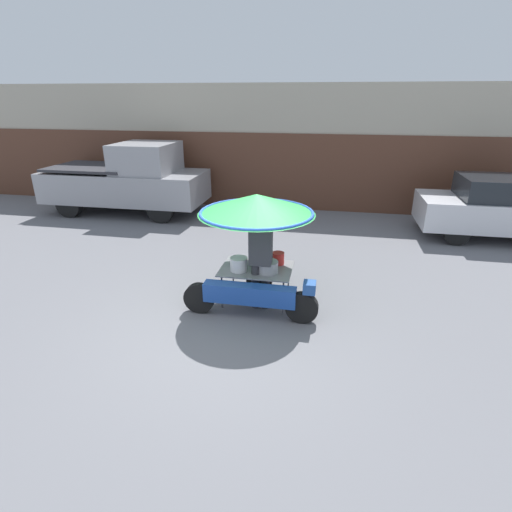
# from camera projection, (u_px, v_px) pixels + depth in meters

# --- Properties ---
(ground_plane) EXTENTS (36.00, 36.00, 0.00)m
(ground_plane) POSITION_uv_depth(u_px,v_px,m) (227.00, 328.00, 6.46)
(ground_plane) COLOR slate
(shopfront_building) EXTENTS (28.00, 2.06, 3.86)m
(shopfront_building) POSITION_uv_depth(u_px,v_px,m) (290.00, 146.00, 13.51)
(shopfront_building) COLOR #B2A893
(shopfront_building) RESTS_ON ground
(vendor_motorcycle_cart) EXTENTS (2.29, 2.00, 1.98)m
(vendor_motorcycle_cart) POSITION_uv_depth(u_px,v_px,m) (256.00, 220.00, 6.72)
(vendor_motorcycle_cart) COLOR black
(vendor_motorcycle_cart) RESTS_ON ground
(vendor_person) EXTENTS (0.38, 0.22, 1.67)m
(vendor_person) POSITION_uv_depth(u_px,v_px,m) (261.00, 258.00, 6.76)
(vendor_person) COLOR #2D2D33
(vendor_person) RESTS_ON ground
(parked_car) EXTENTS (4.38, 1.78, 1.60)m
(parked_car) POSITION_uv_depth(u_px,v_px,m) (507.00, 208.00, 10.23)
(parked_car) COLOR black
(parked_car) RESTS_ON ground
(pickup_truck) EXTENTS (4.98, 1.99, 2.18)m
(pickup_truck) POSITION_uv_depth(u_px,v_px,m) (129.00, 180.00, 12.46)
(pickup_truck) COLOR black
(pickup_truck) RESTS_ON ground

